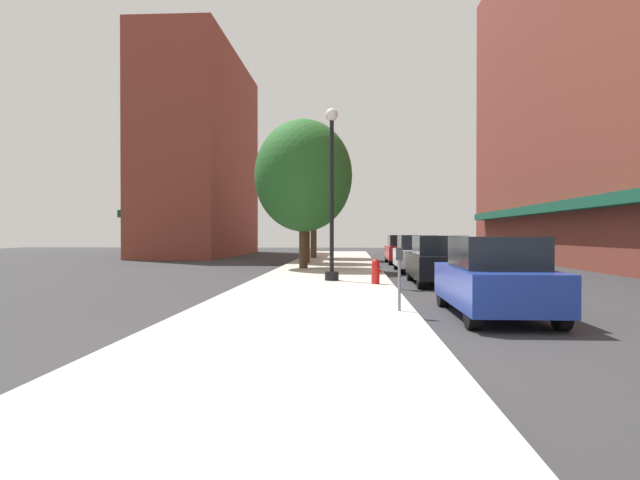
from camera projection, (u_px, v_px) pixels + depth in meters
name	position (u px, v px, depth m)	size (l,w,h in m)	color
ground_plane	(416.00, 272.00, 25.51)	(90.00, 90.00, 0.00)	#2D2D30
sidewalk_slab	(329.00, 269.00, 26.73)	(4.80, 50.00, 0.12)	#B7B2A8
building_right_brick	(622.00, 59.00, 28.78)	(6.80, 40.00, 21.48)	brown
building_far_background	(202.00, 157.00, 45.24)	(6.80, 18.00, 16.01)	brown
lamppost	(332.00, 191.00, 19.13)	(0.48, 0.48, 5.90)	black
fire_hydrant	(376.00, 271.00, 17.85)	(0.33, 0.26, 0.79)	red
parking_meter_near	(399.00, 271.00, 11.56)	(0.14, 0.09, 1.31)	slate
tree_near	(303.00, 176.00, 26.02)	(4.55, 4.55, 6.93)	#422D1E
tree_mid	(306.00, 188.00, 31.02)	(3.62, 3.62, 6.24)	#422D1E
tree_far	(314.00, 180.00, 37.38)	(4.49, 4.49, 7.82)	#4C3823
car_blue	(494.00, 278.00, 11.49)	(1.80, 4.30, 1.66)	black
car_black	(439.00, 261.00, 18.86)	(1.80, 4.30, 1.66)	black
car_white	(416.00, 254.00, 25.26)	(1.80, 4.30, 1.66)	black
car_red	(402.00, 250.00, 32.29)	(1.80, 4.30, 1.66)	black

